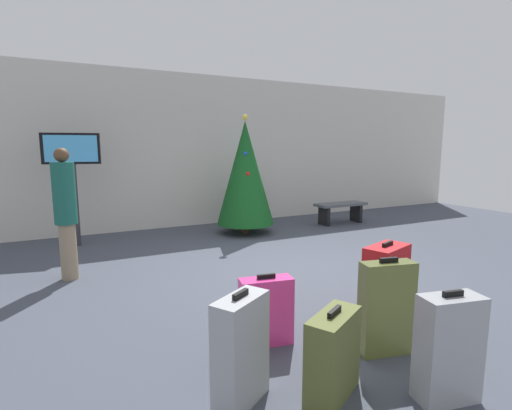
% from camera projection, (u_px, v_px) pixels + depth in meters
% --- Properties ---
extents(ground_plane, '(16.00, 16.00, 0.00)m').
position_uv_depth(ground_plane, '(289.00, 274.00, 5.28)').
color(ground_plane, '#424754').
extents(back_wall, '(16.00, 0.20, 3.34)m').
position_uv_depth(back_wall, '(198.00, 151.00, 8.54)').
color(back_wall, beige).
rests_on(back_wall, ground_plane).
extents(holiday_tree, '(1.17, 1.17, 2.40)m').
position_uv_depth(holiday_tree, '(245.00, 173.00, 7.65)').
color(holiday_tree, '#4C3319').
rests_on(holiday_tree, ground_plane).
extents(flight_info_kiosk, '(0.94, 0.28, 2.00)m').
position_uv_depth(flight_info_kiosk, '(72.00, 167.00, 6.60)').
color(flight_info_kiosk, '#333338').
rests_on(flight_info_kiosk, ground_plane).
extents(waiting_bench, '(1.25, 0.44, 0.48)m').
position_uv_depth(waiting_bench, '(341.00, 209.00, 8.78)').
color(waiting_bench, '#4C5159').
rests_on(waiting_bench, ground_plane).
extents(traveller_0, '(0.39, 0.39, 1.74)m').
position_uv_depth(traveller_0, '(65.00, 210.00, 4.93)').
color(traveller_0, gray).
rests_on(traveller_0, ground_plane).
extents(suitcase_0, '(0.46, 0.29, 0.79)m').
position_uv_depth(suitcase_0, '(449.00, 349.00, 2.58)').
color(suitcase_0, '#9EA0A5').
rests_on(suitcase_0, ground_plane).
extents(suitcase_1, '(0.49, 0.26, 0.64)m').
position_uv_depth(suitcase_1, '(266.00, 311.00, 3.35)').
color(suitcase_1, '#E5388C').
rests_on(suitcase_1, ground_plane).
extents(suitcase_2, '(0.47, 0.39, 0.80)m').
position_uv_depth(suitcase_2, '(241.00, 350.00, 2.55)').
color(suitcase_2, '#9EA0A5').
rests_on(suitcase_2, ground_plane).
extents(suitcase_3, '(0.58, 0.42, 0.80)m').
position_uv_depth(suitcase_3, '(386.00, 282.00, 3.84)').
color(suitcase_3, '#B2191E').
rests_on(suitcase_3, ground_plane).
extents(suitcase_4, '(0.48, 0.27, 0.84)m').
position_uv_depth(suitcase_4, '(386.00, 308.00, 3.18)').
color(suitcase_4, '#59602D').
rests_on(suitcase_4, ground_plane).
extents(suitcase_5, '(0.54, 0.42, 0.65)m').
position_uv_depth(suitcase_5, '(333.00, 356.00, 2.62)').
color(suitcase_5, '#59602D').
rests_on(suitcase_5, ground_plane).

